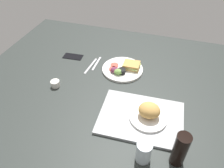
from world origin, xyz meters
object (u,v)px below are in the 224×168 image
Objects in this scene: plate_with_salad at (123,69)px; drinking_glass at (144,152)px; fork at (97,63)px; cell_phone at (73,56)px; serving_tray at (141,118)px; espresso_cup at (55,84)px; knife at (91,66)px; bread_plate_near at (149,113)px; soda_bottle at (180,150)px.

plate_with_salad is 66.92cm from drinking_glass.
fork is 20.33cm from cell_phone.
plate_with_salad is at bearing -67.30° from drinking_glass.
serving_tray is at bearing 117.76° from plate_with_salad.
espresso_cup reaches higher than knife.
serving_tray is at bearing 140.43° from cell_phone.
bread_plate_near is at bearing 47.78° from fork.
serving_tray is 2.65× the size of fork.
bread_plate_near is 60.14cm from knife.
espresso_cup is 0.33× the size of fork.
serving_tray is 2.40× the size of soda_bottle.
espresso_cup is 33.85cm from cell_phone.
cell_phone is (66.55, -67.06, -5.18)cm from drinking_glass.
drinking_glass reaches higher than plate_with_salad.
fork is 5.00cm from knife.
fork is (61.32, -60.73, -9.14)cm from soda_bottle.
knife is (43.90, -36.86, -0.55)cm from serving_tray.
espresso_cup reaches higher than cell_phone.
cell_phone is at bearing -35.72° from serving_tray.
serving_tray is at bearing 44.86° from fork.
bread_plate_near is 23.80cm from drinking_glass.
drinking_glass is (-1.75, 23.74, 0.39)cm from bread_plate_near.
plate_with_salad is at bearing -57.62° from bread_plate_near.
bread_plate_near is 1.06× the size of knife.
soda_bottle reaches higher than cell_phone.
soda_bottle is 83.76cm from espresso_cup.
bread_plate_near is 60.39cm from fork.
espresso_cup is (61.17, -9.70, -3.18)cm from bread_plate_near.
soda_bottle is 1.30× the size of cell_phone.
knife is (49.44, -60.05, -5.33)cm from drinking_glass.
plate_with_salad reaches higher than knife.
bread_plate_near reaches higher than cell_phone.
serving_tray is 43.46cm from plate_with_salad.
espresso_cup is (57.38, -10.25, 1.20)cm from serving_tray.
cell_phone reaches higher than knife.
plate_with_salad is at bearing -142.80° from espresso_cup.
espresso_cup is 29.88cm from knife.
knife is at bearing 153.87° from cell_phone.
fork is at bearing -6.67° from plate_with_salad.
drinking_glass is 71.35cm from espresso_cup.
fork is 0.89× the size of knife.
espresso_cup is (37.15, 28.19, 0.28)cm from plate_with_salad.
soda_bottle reaches higher than drinking_glass.
serving_tray is at bearing 8.27° from bread_plate_near.
espresso_cup is at bearing -9.01° from bread_plate_near.
fork is 1.18× the size of cell_phone.
drinking_glass reaches higher than serving_tray.
bread_plate_near is at bearing -50.84° from soda_bottle.
espresso_cup is (77.81, -30.12, -7.39)cm from soda_bottle.
plate_with_salad is 41.15cm from cell_phone.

